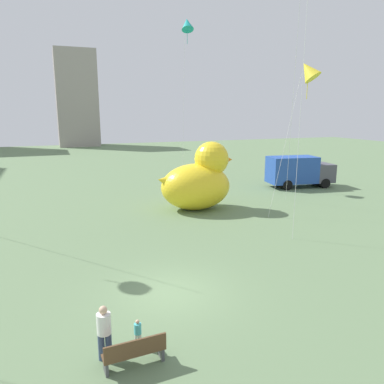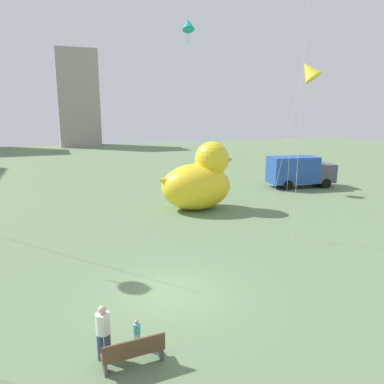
{
  "view_description": "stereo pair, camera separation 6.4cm",
  "coord_description": "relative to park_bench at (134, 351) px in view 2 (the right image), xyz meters",
  "views": [
    {
      "loc": [
        -4.0,
        -12.65,
        6.88
      ],
      "look_at": [
        2.38,
        3.89,
        3.03
      ],
      "focal_mm": 34.73,
      "sensor_mm": 36.0,
      "label": 1
    },
    {
      "loc": [
        -3.94,
        -12.68,
        6.88
      ],
      "look_at": [
        2.38,
        3.89,
        3.03
      ],
      "focal_mm": 34.73,
      "sensor_mm": 36.0,
      "label": 2
    }
  ],
  "objects": [
    {
      "name": "park_bench",
      "position": [
        0.0,
        0.0,
        0.0
      ],
      "size": [
        1.75,
        0.54,
        0.9
      ],
      "color": "brown",
      "rests_on": "ground"
    },
    {
      "name": "giant_inflatable_duck",
      "position": [
        8.02,
        15.17,
        1.57
      ],
      "size": [
        5.81,
        3.73,
        4.82
      ],
      "color": "yellow",
      "rests_on": "ground"
    },
    {
      "name": "kite_yellow",
      "position": [
        13.34,
        10.56,
        8.83
      ],
      "size": [
        2.74,
        2.77,
        10.1
      ],
      "color": "silver",
      "rests_on": "ground"
    },
    {
      "name": "kite_teal",
      "position": [
        10.76,
        24.75,
        14.09
      ],
      "size": [
        1.3,
        1.6,
        15.33
      ],
      "color": "silver",
      "rests_on": "ground"
    },
    {
      "name": "person_adult",
      "position": [
        -0.71,
        0.65,
        0.43
      ],
      "size": [
        0.4,
        0.4,
        1.64
      ],
      "color": "#38476B",
      "rests_on": "ground"
    },
    {
      "name": "box_truck",
      "position": [
        19.67,
        19.19,
        0.97
      ],
      "size": [
        6.33,
        3.17,
        2.85
      ],
      "color": "#264CA5",
      "rests_on": "ground"
    },
    {
      "name": "person_child",
      "position": [
        0.28,
        0.86,
        0.01
      ],
      "size": [
        0.22,
        0.22,
        0.89
      ],
      "color": "silver",
      "rests_on": "ground"
    },
    {
      "name": "ground_plane",
      "position": [
        2.23,
        3.73,
        -0.48
      ],
      "size": [
        140.0,
        140.0,
        0.0
      ],
      "primitive_type": "plane",
      "color": "#637E56"
    }
  ]
}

